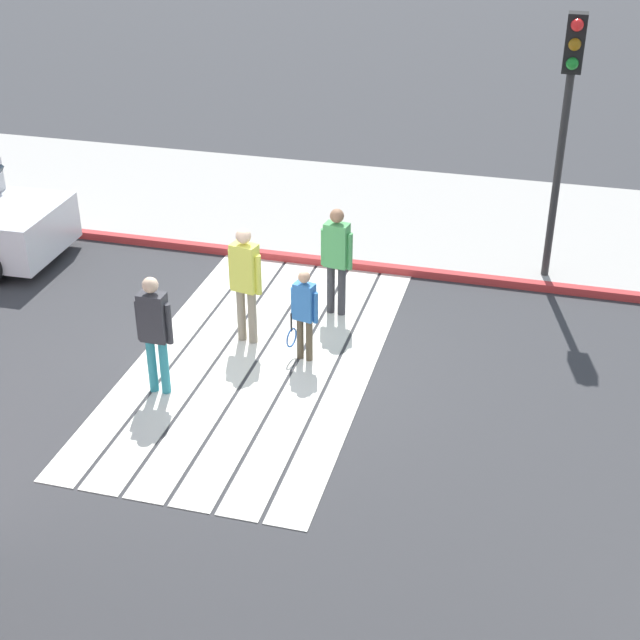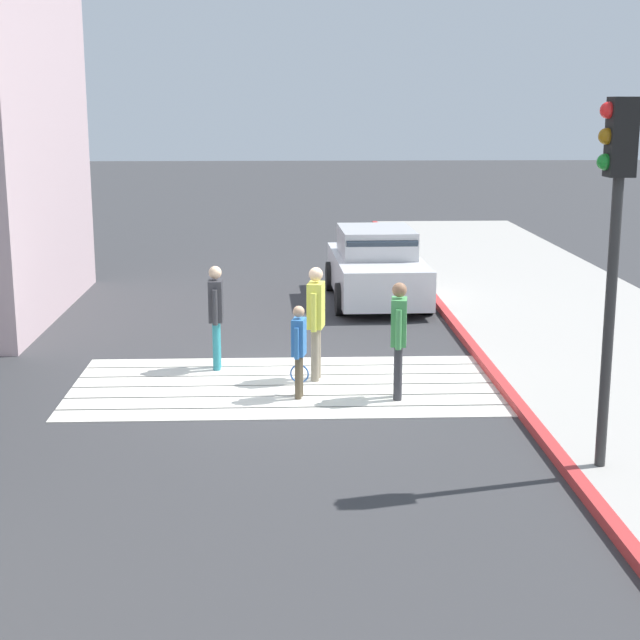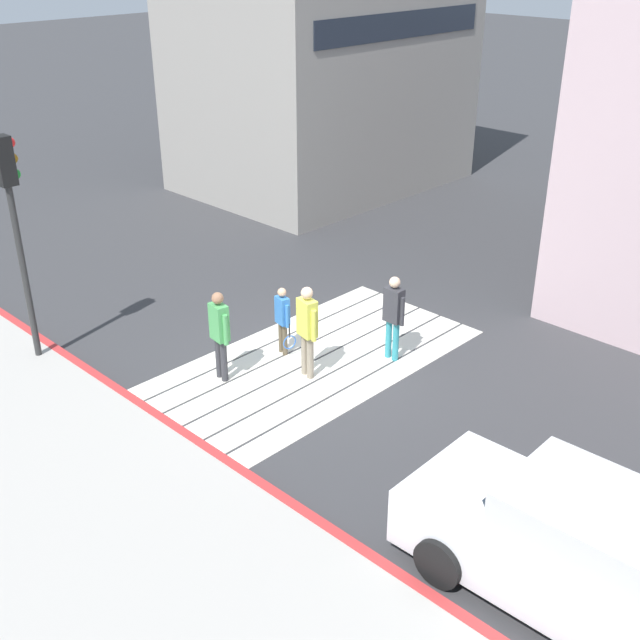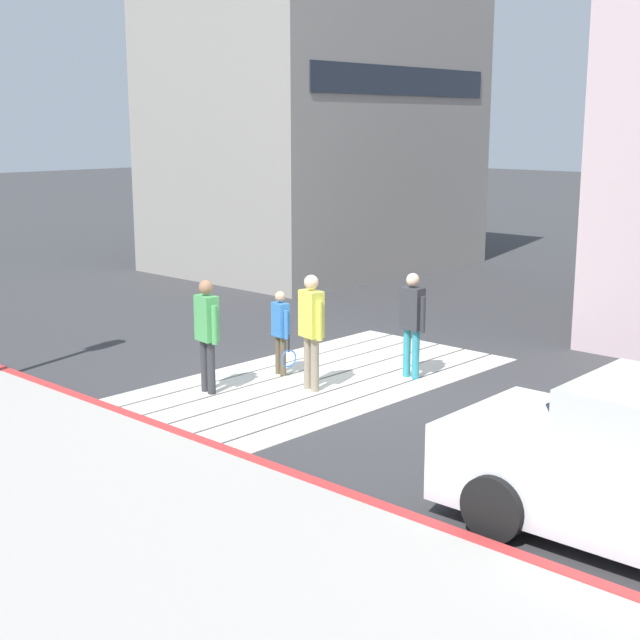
# 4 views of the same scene
# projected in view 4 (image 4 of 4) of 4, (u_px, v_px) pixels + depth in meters

# --- Properties ---
(ground_plane) EXTENTS (120.00, 120.00, 0.00)m
(ground_plane) POSITION_uv_depth(u_px,v_px,m) (319.00, 380.00, 14.28)
(ground_plane) COLOR #38383A
(crosswalk_stripes) EXTENTS (6.40, 3.25, 0.01)m
(crosswalk_stripes) POSITION_uv_depth(u_px,v_px,m) (319.00, 380.00, 14.28)
(crosswalk_stripes) COLOR silver
(crosswalk_stripes) RESTS_ON ground
(curb_painted) EXTENTS (0.16, 40.00, 0.13)m
(curb_painted) POSITION_uv_depth(u_px,v_px,m) (150.00, 425.00, 11.94)
(curb_painted) COLOR #BC3333
(curb_painted) RESTS_ON ground
(building_far_north) EXTENTS (8.00, 6.03, 9.03)m
(building_far_north) POSITION_uv_depth(u_px,v_px,m) (316.00, 101.00, 24.76)
(building_far_north) COLOR gray
(building_far_north) RESTS_ON ground
(pedestrian_adult_lead) EXTENTS (0.27, 0.50, 1.71)m
(pedestrian_adult_lead) POSITION_uv_depth(u_px,v_px,m) (207.00, 328.00, 13.39)
(pedestrian_adult_lead) COLOR #333338
(pedestrian_adult_lead) RESTS_ON ground
(pedestrian_adult_trailing) EXTENTS (0.29, 0.51, 1.76)m
(pedestrian_adult_trailing) POSITION_uv_depth(u_px,v_px,m) (311.00, 324.00, 13.51)
(pedestrian_adult_trailing) COLOR gray
(pedestrian_adult_trailing) RESTS_ON ground
(pedestrian_adult_side) EXTENTS (0.22, 0.49, 1.68)m
(pedestrian_adult_side) POSITION_uv_depth(u_px,v_px,m) (412.00, 318.00, 14.19)
(pedestrian_adult_side) COLOR teal
(pedestrian_adult_side) RESTS_ON ground
(pedestrian_child_with_racket) EXTENTS (0.28, 0.44, 1.37)m
(pedestrian_child_with_racket) POSITION_uv_depth(u_px,v_px,m) (281.00, 328.00, 14.38)
(pedestrian_child_with_racket) COLOR brown
(pedestrian_child_with_racket) RESTS_ON ground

